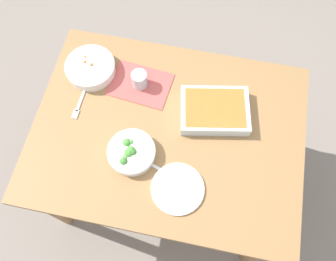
{
  "coord_description": "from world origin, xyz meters",
  "views": [
    {
      "loc": [
        -0.12,
        0.58,
        2.13
      ],
      "look_at": [
        0.0,
        0.0,
        0.74
      ],
      "focal_mm": 36.43,
      "sensor_mm": 36.0,
      "label": 1
    }
  ],
  "objects_px": {
    "baking_dish": "(215,110)",
    "spoon_by_stew": "(96,78)",
    "drink_cup": "(140,80)",
    "stew_bowl": "(91,68)",
    "fork_on_table": "(79,104)",
    "spoon_by_broccoli": "(151,164)",
    "side_plate": "(178,189)",
    "broccoli_bowl": "(131,152)"
  },
  "relations": [
    {
      "from": "baking_dish",
      "to": "spoon_by_stew",
      "type": "height_order",
      "value": "baking_dish"
    },
    {
      "from": "drink_cup",
      "to": "spoon_by_stew",
      "type": "bearing_deg",
      "value": 2.32
    },
    {
      "from": "stew_bowl",
      "to": "spoon_by_stew",
      "type": "relative_size",
      "value": 1.63
    },
    {
      "from": "stew_bowl",
      "to": "fork_on_table",
      "type": "bearing_deg",
      "value": 88.61
    },
    {
      "from": "baking_dish",
      "to": "spoon_by_stew",
      "type": "xyz_separation_m",
      "value": [
        0.58,
        -0.07,
        -0.03
      ]
    },
    {
      "from": "stew_bowl",
      "to": "drink_cup",
      "type": "bearing_deg",
      "value": 174.39
    },
    {
      "from": "spoon_by_stew",
      "to": "baking_dish",
      "type": "bearing_deg",
      "value": 172.85
    },
    {
      "from": "drink_cup",
      "to": "fork_on_table",
      "type": "xyz_separation_m",
      "value": [
        0.25,
        0.16,
        -0.04
      ]
    },
    {
      "from": "drink_cup",
      "to": "fork_on_table",
      "type": "bearing_deg",
      "value": 32.7
    },
    {
      "from": "spoon_by_broccoli",
      "to": "fork_on_table",
      "type": "xyz_separation_m",
      "value": [
        0.39,
        -0.21,
        -0.0
      ]
    },
    {
      "from": "side_plate",
      "to": "spoon_by_stew",
      "type": "bearing_deg",
      "value": -42.68
    },
    {
      "from": "baking_dish",
      "to": "fork_on_table",
      "type": "xyz_separation_m",
      "value": [
        0.61,
        0.08,
        -0.03
      ]
    },
    {
      "from": "baking_dish",
      "to": "side_plate",
      "type": "relative_size",
      "value": 1.53
    },
    {
      "from": "baking_dish",
      "to": "side_plate",
      "type": "distance_m",
      "value": 0.38
    },
    {
      "from": "broccoli_bowl",
      "to": "drink_cup",
      "type": "height_order",
      "value": "drink_cup"
    },
    {
      "from": "fork_on_table",
      "to": "drink_cup",
      "type": "bearing_deg",
      "value": -147.3
    },
    {
      "from": "baking_dish",
      "to": "drink_cup",
      "type": "distance_m",
      "value": 0.37
    },
    {
      "from": "spoon_by_stew",
      "to": "fork_on_table",
      "type": "distance_m",
      "value": 0.15
    },
    {
      "from": "spoon_by_stew",
      "to": "drink_cup",
      "type": "bearing_deg",
      "value": -177.68
    },
    {
      "from": "spoon_by_broccoli",
      "to": "drink_cup",
      "type": "bearing_deg",
      "value": -69.75
    },
    {
      "from": "baking_dish",
      "to": "stew_bowl",
      "type": "bearing_deg",
      "value": -9.83
    },
    {
      "from": "broccoli_bowl",
      "to": "side_plate",
      "type": "distance_m",
      "value": 0.25
    },
    {
      "from": "spoon_by_stew",
      "to": "side_plate",
      "type": "bearing_deg",
      "value": 137.32
    },
    {
      "from": "broccoli_bowl",
      "to": "baking_dish",
      "type": "relative_size",
      "value": 0.61
    },
    {
      "from": "broccoli_bowl",
      "to": "drink_cup",
      "type": "xyz_separation_m",
      "value": [
        0.05,
        -0.35,
        0.01
      ]
    },
    {
      "from": "broccoli_bowl",
      "to": "spoon_by_stew",
      "type": "distance_m",
      "value": 0.43
    },
    {
      "from": "side_plate",
      "to": "spoon_by_broccoli",
      "type": "relative_size",
      "value": 1.27
    },
    {
      "from": "broccoli_bowl",
      "to": "fork_on_table",
      "type": "height_order",
      "value": "broccoli_bowl"
    },
    {
      "from": "spoon_by_broccoli",
      "to": "spoon_by_stew",
      "type": "bearing_deg",
      "value": -45.95
    },
    {
      "from": "broccoli_bowl",
      "to": "fork_on_table",
      "type": "bearing_deg",
      "value": -32.32
    },
    {
      "from": "spoon_by_broccoli",
      "to": "stew_bowl",
      "type": "bearing_deg",
      "value": -46.17
    },
    {
      "from": "side_plate",
      "to": "fork_on_table",
      "type": "xyz_separation_m",
      "value": [
        0.51,
        -0.29,
        -0.0
      ]
    },
    {
      "from": "stew_bowl",
      "to": "spoon_by_stew",
      "type": "distance_m",
      "value": 0.05
    },
    {
      "from": "broccoli_bowl",
      "to": "spoon_by_broccoli",
      "type": "distance_m",
      "value": 0.1
    },
    {
      "from": "drink_cup",
      "to": "fork_on_table",
      "type": "relative_size",
      "value": 0.48
    },
    {
      "from": "drink_cup",
      "to": "stew_bowl",
      "type": "bearing_deg",
      "value": -5.61
    },
    {
      "from": "broccoli_bowl",
      "to": "spoon_by_stew",
      "type": "xyz_separation_m",
      "value": [
        0.26,
        -0.34,
        -0.03
      ]
    },
    {
      "from": "spoon_by_stew",
      "to": "fork_on_table",
      "type": "relative_size",
      "value": 0.81
    },
    {
      "from": "stew_bowl",
      "to": "drink_cup",
      "type": "relative_size",
      "value": 2.76
    },
    {
      "from": "drink_cup",
      "to": "side_plate",
      "type": "relative_size",
      "value": 0.39
    },
    {
      "from": "drink_cup",
      "to": "broccoli_bowl",
      "type": "bearing_deg",
      "value": 97.79
    },
    {
      "from": "drink_cup",
      "to": "fork_on_table",
      "type": "distance_m",
      "value": 0.3
    }
  ]
}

